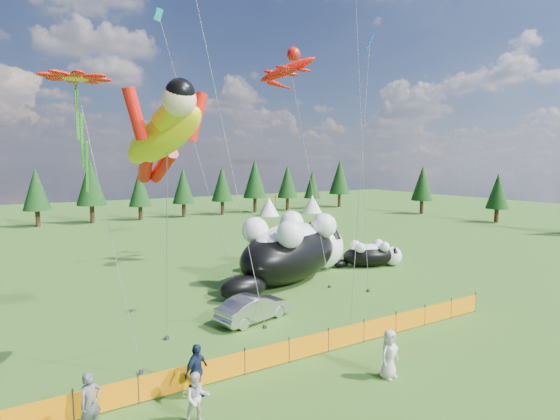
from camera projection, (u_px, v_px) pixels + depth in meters
name	position (u px, v px, depth m)	size (l,w,h in m)	color
ground	(274.00, 333.00, 20.92)	(160.00, 160.00, 0.00)	#0B3309
safety_fence	(309.00, 346.00, 18.30)	(22.06, 0.06, 1.10)	#262626
tree_line	(109.00, 193.00, 58.99)	(90.00, 4.00, 8.00)	black
festival_tents	(200.00, 211.00, 60.56)	(50.00, 3.20, 2.80)	white
cat_large	(294.00, 249.00, 30.28)	(11.92, 8.00, 4.57)	black
cat_small	(372.00, 254.00, 34.18)	(5.45, 3.29, 2.04)	black
car	(254.00, 308.00, 22.52)	(1.44, 4.14, 1.36)	silver
spectator_a	(90.00, 403.00, 13.11)	(0.70, 0.46, 1.92)	#545559
spectator_b	(197.00, 398.00, 13.63)	(0.81, 0.48, 1.66)	beige
spectator_c	(196.00, 371.00, 15.13)	(1.12, 0.57, 1.92)	#15203B
spectator_e	(389.00, 354.00, 16.53)	(0.91, 0.59, 1.86)	beige
superhero_kite	(163.00, 136.00, 15.43)	(5.56, 6.73, 11.44)	yellow
gecko_kite	(288.00, 70.00, 34.23)	(7.10, 11.34, 17.53)	red
flower_kite	(76.00, 81.00, 18.50)	(3.69, 6.10, 12.40)	red
diamond_kite_a	(197.00, 4.00, 23.24)	(1.87, 5.79, 18.53)	blue
diamond_kite_c	(369.00, 53.00, 21.63)	(2.72, 2.13, 14.90)	blue
diamond_kite_d	(162.00, 26.00, 29.47)	(2.49, 8.80, 19.94)	#0D9F98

